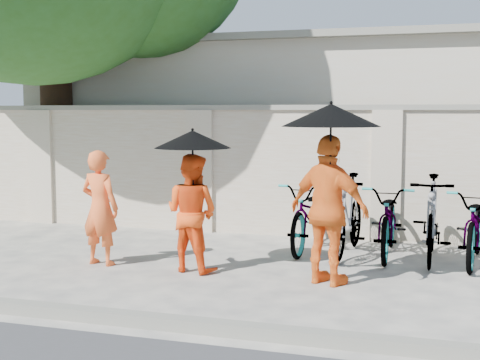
% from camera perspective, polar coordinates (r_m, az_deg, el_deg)
% --- Properties ---
extents(ground, '(80.00, 80.00, 0.00)m').
position_cam_1_polar(ground, '(7.98, -4.38, -8.53)').
color(ground, beige).
extents(kerb, '(40.00, 0.16, 0.12)m').
position_cam_1_polar(kerb, '(6.47, -10.04, -11.51)').
color(kerb, slate).
rests_on(kerb, ground).
extents(compound_wall, '(20.00, 0.30, 2.00)m').
position_cam_1_polar(compound_wall, '(10.59, 7.05, 0.53)').
color(compound_wall, beige).
rests_on(compound_wall, ground).
extents(building_behind, '(14.00, 6.00, 3.20)m').
position_cam_1_polar(building_behind, '(14.21, 13.79, 4.20)').
color(building_behind, '#B5B2A3').
rests_on(building_behind, ground).
extents(monk_left, '(0.59, 0.44, 1.49)m').
position_cam_1_polar(monk_left, '(8.80, -11.87, -2.33)').
color(monk_left, '#FF632A').
rests_on(monk_left, ground).
extents(monk_center, '(0.82, 0.70, 1.46)m').
position_cam_1_polar(monk_center, '(8.30, -4.14, -2.80)').
color(monk_center, '#FF4E13').
rests_on(monk_center, ground).
extents(parasol_center, '(0.94, 0.94, 0.92)m').
position_cam_1_polar(parasol_center, '(8.12, -4.07, 3.48)').
color(parasol_center, black).
rests_on(parasol_center, ground).
extents(monk_right, '(1.10, 0.79, 1.73)m').
position_cam_1_polar(monk_right, '(7.67, 7.61, -2.57)').
color(monk_right, orange).
rests_on(monk_right, ground).
extents(parasol_right, '(1.10, 1.10, 1.09)m').
position_cam_1_polar(parasol_right, '(7.51, 7.77, 5.50)').
color(parasol_right, black).
rests_on(parasol_right, ground).
extents(bike_0, '(0.74, 1.92, 0.99)m').
position_cam_1_polar(bike_0, '(9.58, 6.03, -3.06)').
color(bike_0, '#98979E').
rests_on(bike_0, ground).
extents(bike_1, '(0.63, 1.89, 1.12)m').
position_cam_1_polar(bike_1, '(9.32, 9.19, -2.96)').
color(bike_1, '#98979E').
rests_on(bike_1, ground).
extents(bike_2, '(0.70, 1.92, 1.00)m').
position_cam_1_polar(bike_2, '(9.37, 12.65, -3.35)').
color(bike_2, '#98979E').
rests_on(bike_2, ground).
extents(bike_3, '(0.55, 1.90, 1.14)m').
position_cam_1_polar(bike_3, '(9.20, 16.05, -3.18)').
color(bike_3, '#98979E').
rests_on(bike_3, ground).
extents(bike_4, '(0.85, 1.96, 1.00)m').
position_cam_1_polar(bike_4, '(9.23, 19.50, -3.70)').
color(bike_4, '#98979E').
rests_on(bike_4, ground).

